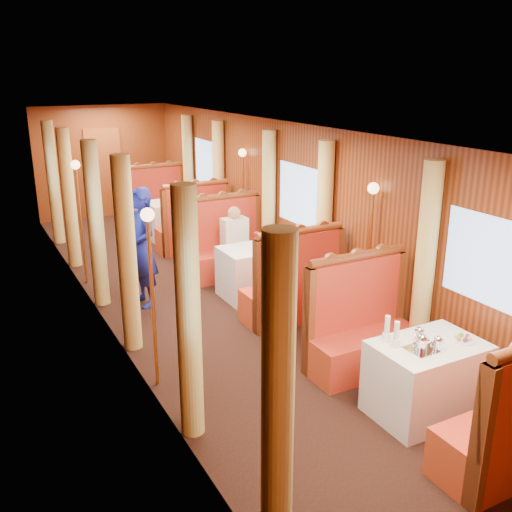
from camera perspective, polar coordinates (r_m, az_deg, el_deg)
floor at (r=8.31m, az=-4.49°, el=-4.82°), size 3.00×12.00×0.01m
ceiling at (r=7.69m, az=-4.96°, el=12.60°), size 3.00×12.00×0.01m
wall_far at (r=13.53m, az=-15.02°, el=9.09°), size 3.00×0.01×2.50m
wall_left at (r=7.47m, az=-15.33°, el=2.08°), size 0.01×12.00×2.50m
wall_right at (r=8.59m, az=4.53°, el=4.73°), size 0.01×12.00×2.50m
doorway_far at (r=13.54m, az=-14.90°, el=8.03°), size 0.80×0.04×2.00m
table_near at (r=5.90m, az=16.64°, el=-11.66°), size 1.05×0.72×0.75m
banquette_near_aft at (r=6.54m, az=10.49°, el=-7.63°), size 1.30×0.55×1.34m
table_mid at (r=8.48m, az=0.09°, el=-1.57°), size 1.05×0.72×0.75m
banquette_mid_fwd at (r=7.64m, az=3.68°, el=-3.49°), size 1.30×0.55×1.34m
banquette_mid_aft at (r=9.32m, az=-2.84°, el=0.57°), size 1.30×0.55×1.34m
table_far at (r=11.55m, az=-8.12°, el=3.61°), size 1.05×0.72×0.75m
banquette_far_fwd at (r=10.62m, az=-6.23°, el=2.68°), size 1.30×0.55×1.34m
banquette_far_aft at (r=12.47m, az=-9.74°, el=4.84°), size 1.30×0.55×1.34m
tea_tray at (r=5.60m, az=16.47°, el=-8.90°), size 0.35×0.27×0.01m
teapot_left at (r=5.53m, az=16.25°, el=-8.55°), size 0.20×0.17×0.14m
teapot_right at (r=5.59m, az=17.73°, el=-8.48°), size 0.16×0.14×0.11m
teapot_back at (r=5.71m, az=15.99°, el=-7.72°), size 0.17×0.14×0.12m
fruit_plate at (r=5.88m, az=19.98°, el=-7.80°), size 0.23×0.23×0.05m
cup_inboard at (r=5.52m, az=13.83°, el=-7.91°), size 0.08×0.08×0.26m
cup_outboard at (r=5.62m, az=12.95°, el=-7.35°), size 0.08×0.08×0.26m
rose_vase_mid at (r=8.28m, az=0.06°, el=1.97°), size 0.06×0.06×0.36m
rose_vase_far at (r=11.40m, az=-8.10°, el=6.28°), size 0.06×0.06×0.36m
window_left_near at (r=4.25m, az=-4.34°, el=-6.71°), size 0.01×1.20×0.90m
curtain_left_near_a at (r=3.81m, az=2.17°, el=-14.55°), size 0.22×0.22×2.35m
curtain_left_near_b at (r=5.06m, az=-6.76°, el=-6.00°), size 0.22×0.22×2.35m
window_right_near at (r=5.99m, az=22.62°, el=-0.61°), size 0.01×1.20×0.90m
curtain_right_near_b at (r=6.49m, az=16.52°, el=-1.12°), size 0.22×0.22×2.35m
window_left_mid at (r=7.42m, az=-15.35°, el=3.58°), size 0.01×1.20×0.90m
curtain_left_mid_a at (r=6.79m, az=-12.78°, el=0.03°), size 0.22×0.22×2.35m
curtain_left_mid_b at (r=8.25m, az=-15.73°, el=3.00°), size 0.22×0.22×2.35m
window_right_mid at (r=8.54m, az=4.48°, el=6.03°), size 0.01×1.20×0.90m
curtain_right_mid_a at (r=7.92m, az=6.80°, el=2.94°), size 0.22×0.22×2.35m
curtain_right_mid_b at (r=9.20m, az=1.28°, el=5.20°), size 0.22×0.22×2.35m
window_left_far at (r=10.80m, az=-19.66°, el=7.58°), size 0.01×1.20×0.90m
curtain_left_far_a at (r=10.11m, az=-18.20°, el=5.47°), size 0.22×0.22×2.35m
curtain_left_far_b at (r=11.62m, az=-19.62°, el=6.88°), size 0.22×0.22×2.35m
window_right_far at (r=11.60m, az=-4.90°, el=9.21°), size 0.01×1.20×0.90m
curtain_right_far_a at (r=10.90m, az=-3.74°, el=7.20°), size 0.22×0.22×2.35m
curtain_right_far_b at (r=12.32m, az=-6.77°, el=8.38°), size 0.22×0.22×2.35m
sconce_left_fore at (r=5.83m, az=-10.52°, el=-0.65°), size 0.14×0.14×1.95m
sconce_right_fore at (r=7.13m, az=11.41°, el=2.75°), size 0.14×0.14×1.95m
sconce_left_aft at (r=9.13m, az=-17.33°, el=5.62°), size 0.14×0.14×1.95m
sconce_right_aft at (r=10.01m, az=-1.35°, el=7.48°), size 0.14×0.14×1.95m
steward at (r=8.16m, az=-11.37°, el=0.82°), size 0.51×0.68×1.71m
passenger at (r=8.98m, az=-2.08°, el=2.01°), size 0.40×0.44×0.76m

